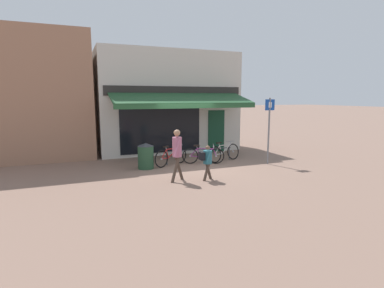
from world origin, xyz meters
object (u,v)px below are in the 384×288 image
Objects in this scene: bicycle_purple at (203,155)px; bicycle_silver at (224,152)px; bicycle_red at (171,156)px; pedestrian_child at (207,159)px; litter_bin at (146,156)px; parking_sign at (269,124)px; pedestrian_adult at (177,149)px.

bicycle_silver reaches higher than bicycle_purple.
bicycle_red is 2.58m from pedestrian_child.
litter_bin is (-2.39, 0.09, 0.14)m from bicycle_purple.
pedestrian_child is at bearing -57.11° from litter_bin.
parking_sign reaches higher than bicycle_silver.
bicycle_purple is 2.44m from pedestrian_child.
pedestrian_adult is at bearing -129.20° from bicycle_red.
parking_sign reaches higher than litter_bin.
bicycle_purple is at bearing 158.29° from parking_sign.
pedestrian_child reaches higher than litter_bin.
bicycle_silver is 3.73m from pedestrian_adult.
bicycle_silver is 1.50× the size of pedestrian_child.
parking_sign is at bearing 2.59° from pedestrian_adult.
pedestrian_child is 0.43× the size of parking_sign.
bicycle_red is at bearing -169.82° from bicycle_purple.
pedestrian_adult is 4.48m from parking_sign.
pedestrian_adult is at bearing -110.55° from bicycle_purple.
pedestrian_adult is 1.71× the size of litter_bin.
parking_sign is (4.33, 1.01, 0.58)m from pedestrian_adult.
bicycle_red is at bearing 161.62° from parking_sign.
bicycle_purple is 1.41× the size of pedestrian_child.
pedestrian_adult is at bearing 162.99° from pedestrian_child.
pedestrian_child is 3.72m from parking_sign.
bicycle_purple is 2.99m from parking_sign.
bicycle_purple is at bearing 37.13° from pedestrian_adult.
bicycle_purple is 2.80m from pedestrian_adult.
litter_bin is (-0.56, 2.10, -0.57)m from pedestrian_adult.
bicycle_red is 1.37× the size of pedestrian_child.
pedestrian_adult reaches higher than litter_bin.
bicycle_silver is at bearing 1.88° from litter_bin.
bicycle_red is 1.33m from bicycle_purple.
litter_bin reaches higher than bicycle_red.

